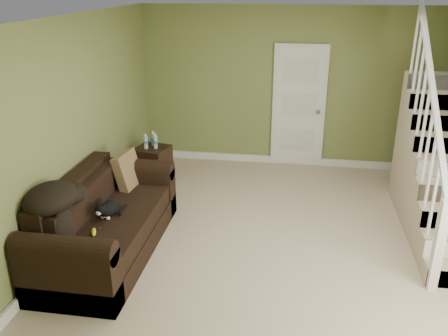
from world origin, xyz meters
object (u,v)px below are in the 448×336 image
(banana, at_px, (94,232))
(side_table, at_px, (153,164))
(cat, at_px, (109,209))
(sofa, at_px, (105,225))

(banana, bearing_deg, side_table, 71.46)
(side_table, distance_m, banana, 2.54)
(cat, distance_m, banana, 0.42)
(side_table, relative_size, banana, 4.69)
(side_table, xyz_separation_m, banana, (0.15, -2.53, 0.22))
(sofa, bearing_deg, banana, -79.72)
(cat, bearing_deg, banana, -80.21)
(side_table, bearing_deg, banana, -86.66)
(side_table, height_order, cat, side_table)
(sofa, bearing_deg, cat, -24.46)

